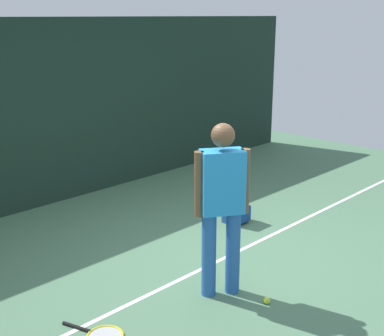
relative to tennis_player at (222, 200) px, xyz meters
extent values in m
plane|color=#4C7556|center=(0.49, 0.47, -0.97)|extent=(12.00, 12.00, 0.00)
cube|color=#192D23|center=(0.49, 3.47, 0.34)|extent=(10.00, 0.10, 2.61)
cube|color=white|center=(0.49, 0.47, -0.96)|extent=(9.00, 0.05, 0.00)
cylinder|color=#2659A5|center=(-0.10, 0.06, -0.54)|extent=(0.14, 0.14, 0.85)
cylinder|color=#2659A5|center=(0.10, -0.06, -0.54)|extent=(0.14, 0.14, 0.85)
cube|color=#268CD8|center=(0.00, 0.00, 0.18)|extent=(0.46, 0.40, 0.60)
sphere|color=brown|center=(0.00, 0.00, 0.62)|extent=(0.22, 0.22, 0.22)
cylinder|color=brown|center=(-0.18, 0.12, 0.17)|extent=(0.09, 0.09, 0.62)
cylinder|color=brown|center=(0.18, -0.12, 0.17)|extent=(0.09, 0.09, 0.62)
cylinder|color=black|center=(-1.34, 0.49, -0.95)|extent=(0.12, 0.30, 0.03)
torus|color=gold|center=(-1.24, 0.20, -0.95)|extent=(0.41, 0.41, 0.02)
cylinder|color=#B2B2B2|center=(-1.24, 0.20, -0.95)|extent=(0.35, 0.35, 0.00)
cube|color=#1E478C|center=(1.51, 1.09, -0.75)|extent=(0.30, 0.21, 0.44)
cube|color=navy|center=(1.51, 0.95, -0.83)|extent=(0.22, 0.08, 0.20)
sphere|color=#CCE033|center=(0.16, -0.45, -0.93)|extent=(0.07, 0.07, 0.07)
camera|label=1|loc=(-3.45, -3.01, 1.67)|focal=48.72mm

